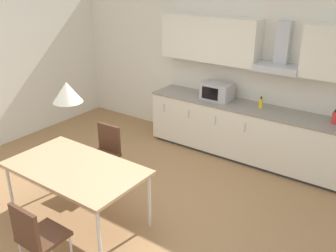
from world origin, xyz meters
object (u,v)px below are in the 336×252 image
at_px(bottle_yellow, 261,103).
at_px(chair_near_right, 36,234).
at_px(microwave, 217,91).
at_px(chair_far_left, 105,149).
at_px(dining_table, 76,170).
at_px(pendant_lamp, 67,92).
at_px(bottle_red, 335,118).

distance_m(bottle_yellow, chair_near_right, 3.73).
relative_size(microwave, chair_far_left, 0.55).
bearing_deg(dining_table, chair_far_left, 113.64).
relative_size(dining_table, chair_near_right, 1.88).
height_order(microwave, chair_near_right, microwave).
bearing_deg(pendant_lamp, dining_table, -90.00).
xyz_separation_m(chair_near_right, chair_far_left, (-0.74, 1.70, 0.00)).
bearing_deg(bottle_yellow, microwave, -177.80).
xyz_separation_m(bottle_red, chair_far_left, (-2.55, -1.93, -0.44)).
distance_m(microwave, pendant_lamp, 2.84).
bearing_deg(microwave, chair_far_left, -110.74).
xyz_separation_m(microwave, bottle_red, (1.83, 0.03, -0.05)).
bearing_deg(microwave, bottle_red, 0.93).
relative_size(microwave, bottle_yellow, 2.62).
bearing_deg(dining_table, microwave, 82.82).
bearing_deg(pendant_lamp, bottle_red, 51.94).
height_order(bottle_yellow, chair_far_left, bottle_yellow).
relative_size(bottle_red, dining_table, 0.13).
distance_m(microwave, dining_table, 2.79).
height_order(chair_near_right, pendant_lamp, pendant_lamp).
distance_m(bottle_red, chair_far_left, 3.22).
xyz_separation_m(bottle_red, bottle_yellow, (-1.08, -0.00, -0.01)).
bearing_deg(chair_far_left, bottle_yellow, 52.72).
bearing_deg(dining_table, chair_near_right, -66.56).
bearing_deg(chair_near_right, bottle_red, 63.54).
relative_size(bottle_red, bottle_yellow, 1.12).
distance_m(bottle_red, chair_near_right, 4.08).
relative_size(bottle_red, chair_near_right, 0.24).
height_order(microwave, chair_far_left, microwave).
bearing_deg(chair_near_right, microwave, 90.36).
height_order(chair_far_left, pendant_lamp, pendant_lamp).
relative_size(microwave, chair_near_right, 0.55).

